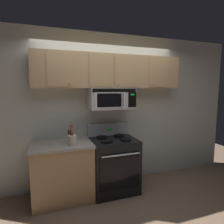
# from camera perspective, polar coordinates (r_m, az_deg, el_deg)

# --- Properties ---
(ground_plane) EXTENTS (8.00, 8.00, 0.00)m
(ground_plane) POSITION_cam_1_polar(r_m,az_deg,el_deg) (3.23, 3.13, -25.61)
(ground_plane) COLOR #7A604C
(back_wall) EXTENTS (5.20, 0.10, 2.70)m
(back_wall) POSITION_cam_1_polar(r_m,az_deg,el_deg) (3.48, -1.60, 0.58)
(back_wall) COLOR silver
(back_wall) RESTS_ON ground_plane
(stove_range) EXTENTS (0.76, 0.69, 1.12)m
(stove_range) POSITION_cam_1_polar(r_m,az_deg,el_deg) (3.37, 0.38, -15.20)
(stove_range) COLOR black
(stove_range) RESTS_ON ground_plane
(over_range_microwave) EXTENTS (0.76, 0.43, 0.35)m
(over_range_microwave) POSITION_cam_1_polar(r_m,az_deg,el_deg) (3.23, -0.30, 4.07)
(over_range_microwave) COLOR #B7BABF
(upper_cabinets) EXTENTS (2.50, 0.36, 0.55)m
(upper_cabinets) POSITION_cam_1_polar(r_m,az_deg,el_deg) (3.27, -0.48, 12.01)
(upper_cabinets) COLOR tan
(counter_segment) EXTENTS (0.93, 0.65, 0.90)m
(counter_segment) POSITION_cam_1_polar(r_m,az_deg,el_deg) (3.22, -14.55, -16.82)
(counter_segment) COLOR tan
(counter_segment) RESTS_ON ground_plane
(utensil_crock_cream) EXTENTS (0.13, 0.13, 0.37)m
(utensil_crock_cream) POSITION_cam_1_polar(r_m,az_deg,el_deg) (2.96, -11.85, -8.00)
(utensil_crock_cream) COLOR beige
(utensil_crock_cream) RESTS_ON counter_segment
(salt_shaker) EXTENTS (0.04, 0.04, 0.11)m
(salt_shaker) POSITION_cam_1_polar(r_m,az_deg,el_deg) (3.10, -12.78, -7.89)
(salt_shaker) COLOR white
(salt_shaker) RESTS_ON counter_segment
(pepper_mill) EXTENTS (0.05, 0.05, 0.17)m
(pepper_mill) POSITION_cam_1_polar(r_m,az_deg,el_deg) (3.23, -12.66, -6.74)
(pepper_mill) COLOR brown
(pepper_mill) RESTS_ON counter_segment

